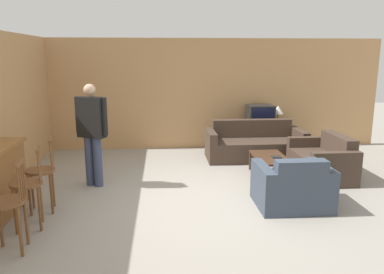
# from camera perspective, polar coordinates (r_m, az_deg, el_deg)

# --- Properties ---
(ground_plane) EXTENTS (24.00, 24.00, 0.00)m
(ground_plane) POSITION_cam_1_polar(r_m,az_deg,el_deg) (5.67, 1.56, -10.43)
(ground_plane) COLOR gray
(wall_back) EXTENTS (9.40, 0.08, 2.60)m
(wall_back) POSITION_cam_1_polar(r_m,az_deg,el_deg) (8.96, -0.92, 6.53)
(wall_back) COLOR tan
(wall_back) RESTS_ON ground_plane
(wall_left) EXTENTS (0.08, 8.69, 2.60)m
(wall_left) POSITION_cam_1_polar(r_m,az_deg,el_deg) (7.13, -26.50, 3.80)
(wall_left) COLOR tan
(wall_left) RESTS_ON ground_plane
(bar_chair_near) EXTENTS (0.44, 0.44, 1.06)m
(bar_chair_near) POSITION_cam_1_polar(r_m,az_deg,el_deg) (4.70, -26.09, -9.49)
(bar_chair_near) COLOR brown
(bar_chair_near) RESTS_ON ground_plane
(bar_chair_mid) EXTENTS (0.49, 0.49, 1.06)m
(bar_chair_mid) POSITION_cam_1_polar(r_m,az_deg,el_deg) (5.23, -23.70, -7.11)
(bar_chair_mid) COLOR brown
(bar_chair_mid) RESTS_ON ground_plane
(bar_chair_far) EXTENTS (0.47, 0.47, 1.06)m
(bar_chair_far) POSITION_cam_1_polar(r_m,az_deg,el_deg) (5.72, -21.95, -5.35)
(bar_chair_far) COLOR brown
(bar_chair_far) RESTS_ON ground_plane
(couch_far) EXTENTS (2.08, 0.92, 0.81)m
(couch_far) POSITION_cam_1_polar(r_m,az_deg,el_deg) (8.25, 9.48, -1.25)
(couch_far) COLOR #423328
(couch_far) RESTS_ON ground_plane
(armchair_near) EXTENTS (1.04, 0.87, 0.79)m
(armchair_near) POSITION_cam_1_polar(r_m,az_deg,el_deg) (5.74, 15.07, -7.47)
(armchair_near) COLOR #384251
(armchair_near) RESTS_ON ground_plane
(loveseat_right) EXTENTS (0.85, 1.36, 0.78)m
(loveseat_right) POSITION_cam_1_polar(r_m,az_deg,el_deg) (7.32, 19.30, -3.50)
(loveseat_right) COLOR #423328
(loveseat_right) RESTS_ON ground_plane
(coffee_table) EXTENTS (0.57, 1.03, 0.39)m
(coffee_table) POSITION_cam_1_polar(r_m,az_deg,el_deg) (7.02, 11.83, -3.37)
(coffee_table) COLOR #472D1E
(coffee_table) RESTS_ON ground_plane
(tv_unit) EXTENTS (1.14, 0.45, 0.63)m
(tv_unit) POSITION_cam_1_polar(r_m,az_deg,el_deg) (9.01, 10.23, 0.02)
(tv_unit) COLOR #2D2319
(tv_unit) RESTS_ON ground_plane
(tv) EXTENTS (0.58, 0.52, 0.44)m
(tv) POSITION_cam_1_polar(r_m,az_deg,el_deg) (8.92, 10.37, 3.38)
(tv) COLOR black
(tv) RESTS_ON tv_unit
(book_on_table) EXTENTS (0.17, 0.15, 0.02)m
(book_on_table) POSITION_cam_1_polar(r_m,az_deg,el_deg) (6.96, 12.76, -2.99)
(book_on_table) COLOR black
(book_on_table) RESTS_ON coffee_table
(table_lamp) EXTENTS (0.25, 0.25, 0.43)m
(table_lamp) POSITION_cam_1_polar(r_m,az_deg,el_deg) (9.02, 12.97, 3.97)
(table_lamp) COLOR brown
(table_lamp) RESTS_ON tv_unit
(person_by_window) EXTENTS (0.57, 0.38, 1.74)m
(person_by_window) POSITION_cam_1_polar(r_m,az_deg,el_deg) (6.48, -15.01, 1.10)
(person_by_window) COLOR #384260
(person_by_window) RESTS_ON ground_plane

